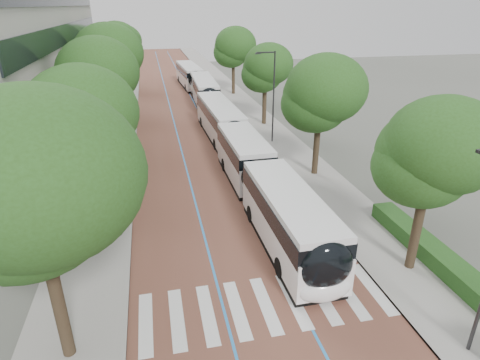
% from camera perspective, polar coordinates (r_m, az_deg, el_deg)
% --- Properties ---
extents(ground, '(160.00, 160.00, 0.00)m').
position_cam_1_polar(ground, '(17.16, 3.96, -19.55)').
color(ground, '#51544C').
rests_on(ground, ground).
extents(road, '(11.00, 140.00, 0.02)m').
position_cam_1_polar(road, '(53.36, -8.31, 10.78)').
color(road, brown).
rests_on(road, ground).
extents(sidewalk_left, '(4.00, 140.00, 0.12)m').
position_cam_1_polar(sidewalk_left, '(53.34, -16.48, 10.12)').
color(sidewalk_left, gray).
rests_on(sidewalk_left, ground).
extents(sidewalk_right, '(4.00, 140.00, 0.12)m').
position_cam_1_polar(sidewalk_right, '(54.40, -0.28, 11.33)').
color(sidewalk_right, gray).
rests_on(sidewalk_right, ground).
extents(kerb_left, '(0.20, 140.00, 0.14)m').
position_cam_1_polar(kerb_left, '(53.24, -14.42, 10.32)').
color(kerb_left, gray).
rests_on(kerb_left, ground).
extents(kerb_right, '(0.20, 140.00, 0.14)m').
position_cam_1_polar(kerb_right, '(54.03, -2.28, 11.23)').
color(kerb_right, gray).
rests_on(kerb_right, ground).
extents(zebra_crossing, '(10.55, 3.60, 0.01)m').
position_cam_1_polar(zebra_crossing, '(17.89, 3.67, -17.26)').
color(zebra_crossing, silver).
rests_on(zebra_crossing, ground).
extents(lane_line_left, '(0.12, 126.00, 0.01)m').
position_cam_1_polar(lane_line_left, '(53.26, -10.06, 10.66)').
color(lane_line_left, '#287DCA').
rests_on(lane_line_left, road).
extents(lane_line_right, '(0.12, 126.00, 0.01)m').
position_cam_1_polar(lane_line_right, '(53.49, -6.58, 10.92)').
color(lane_line_right, '#287DCA').
rests_on(lane_line_right, road).
extents(hedge, '(1.20, 14.00, 0.80)m').
position_cam_1_polar(hedge, '(20.84, 29.42, -12.38)').
color(hedge, '#1B4718').
rests_on(hedge, sidewalk_right).
extents(streetlight_far, '(1.82, 0.20, 8.00)m').
position_cam_1_polar(streetlight_far, '(36.15, 4.55, 12.61)').
color(streetlight_far, '#2C2C2F').
rests_on(streetlight_far, sidewalk_right).
extents(lamp_post_left, '(0.14, 0.14, 8.00)m').
position_cam_1_polar(lamp_post_left, '(21.45, -17.87, 1.71)').
color(lamp_post_left, '#2C2C2F').
rests_on(lamp_post_left, sidewalk_left).
extents(trees_left, '(6.27, 60.95, 9.76)m').
position_cam_1_polar(trees_left, '(36.13, -18.92, 14.41)').
color(trees_left, black).
rests_on(trees_left, ground).
extents(trees_right, '(5.63, 47.25, 8.54)m').
position_cam_1_polar(trees_right, '(37.53, 5.63, 14.59)').
color(trees_right, black).
rests_on(trees_right, ground).
extents(lead_bus, '(2.76, 18.43, 3.20)m').
position_cam_1_polar(lead_bus, '(23.94, 3.81, -1.33)').
color(lead_bus, black).
rests_on(lead_bus, ground).
extents(bus_queued_0, '(2.88, 12.47, 3.20)m').
position_cam_1_polar(bus_queued_0, '(38.17, -2.75, 8.33)').
color(bus_queued_0, white).
rests_on(bus_queued_0, ground).
extents(bus_queued_1, '(2.87, 12.46, 3.20)m').
position_cam_1_polar(bus_queued_1, '(51.83, -5.06, 12.38)').
color(bus_queued_1, white).
rests_on(bus_queued_1, ground).
extents(bus_queued_2, '(3.18, 12.51, 3.20)m').
position_cam_1_polar(bus_queued_2, '(64.05, -7.13, 14.47)').
color(bus_queued_2, white).
rests_on(bus_queued_2, ground).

